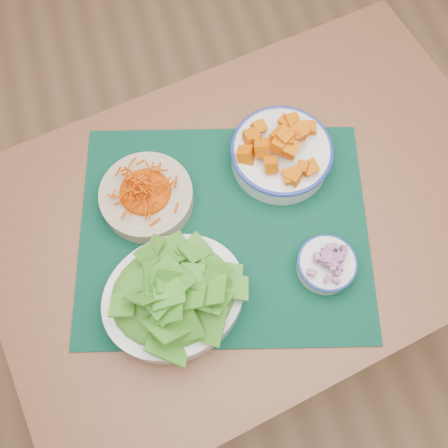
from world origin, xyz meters
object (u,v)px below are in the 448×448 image
placemat (224,230)px  carrot_bowl (146,194)px  table (253,228)px  squash_bowl (282,151)px  onion_bowl (327,264)px  lettuce_bowl (173,294)px

placemat → carrot_bowl: size_ratio=2.54×
table → carrot_bowl: carrot_bowl is taller
squash_bowl → onion_bowl: (0.01, -0.26, -0.02)m
placemat → table: bearing=32.2°
table → squash_bowl: size_ratio=4.93×
squash_bowl → lettuce_bowl: lettuce_bowl is taller
carrot_bowl → squash_bowl: (0.30, 0.01, 0.01)m
squash_bowl → lettuce_bowl: size_ratio=0.81×
placemat → carrot_bowl: bearing=157.4°
placemat → lettuce_bowl: bearing=-122.8°
placemat → lettuce_bowl: 0.19m
table → carrot_bowl: bearing=149.3°
carrot_bowl → lettuce_bowl: lettuce_bowl is taller
placemat → onion_bowl: size_ratio=4.54×
placemat → onion_bowl: 0.22m
lettuce_bowl → placemat: bearing=31.0°
placemat → squash_bowl: (0.16, 0.12, 0.05)m
table → lettuce_bowl: 0.31m
placemat → carrot_bowl: carrot_bowl is taller
placemat → squash_bowl: squash_bowl is taller
onion_bowl → carrot_bowl: bearing=141.3°
squash_bowl → lettuce_bowl: 0.38m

